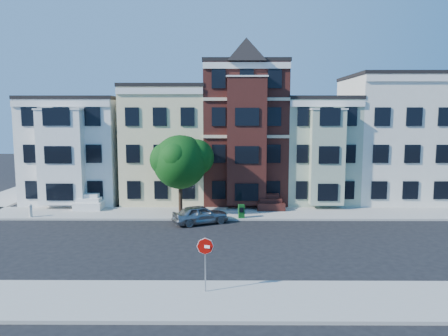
{
  "coord_description": "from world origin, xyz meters",
  "views": [
    {
      "loc": [
        -1.62,
        -25.43,
        7.84
      ],
      "look_at": [
        -1.78,
        3.76,
        4.2
      ],
      "focal_mm": 35.0,
      "sensor_mm": 36.0,
      "label": 1
    }
  ],
  "objects_px": {
    "newspaper_box": "(241,211)",
    "fire_hydrant": "(31,212)",
    "parked_car": "(200,214)",
    "street_tree": "(180,166)",
    "stop_sign": "(205,261)"
  },
  "relations": [
    {
      "from": "newspaper_box",
      "to": "street_tree",
      "type": "bearing_deg",
      "value": 158.99
    },
    {
      "from": "fire_hydrant",
      "to": "newspaper_box",
      "type": "bearing_deg",
      "value": -0.64
    },
    {
      "from": "street_tree",
      "to": "fire_hydrant",
      "type": "distance_m",
      "value": 11.69
    },
    {
      "from": "fire_hydrant",
      "to": "stop_sign",
      "type": "xyz_separation_m",
      "value": [
        13.76,
        -13.72,
        0.96
      ]
    },
    {
      "from": "street_tree",
      "to": "parked_car",
      "type": "bearing_deg",
      "value": -54.79
    },
    {
      "from": "parked_car",
      "to": "street_tree",
      "type": "bearing_deg",
      "value": 10.75
    },
    {
      "from": "parked_car",
      "to": "fire_hydrant",
      "type": "bearing_deg",
      "value": 59.43
    },
    {
      "from": "newspaper_box",
      "to": "fire_hydrant",
      "type": "bearing_deg",
      "value": 172.42
    },
    {
      "from": "parked_car",
      "to": "stop_sign",
      "type": "bearing_deg",
      "value": 159.94
    },
    {
      "from": "parked_car",
      "to": "stop_sign",
      "type": "relative_size",
      "value": 1.48
    },
    {
      "from": "street_tree",
      "to": "newspaper_box",
      "type": "height_order",
      "value": "street_tree"
    },
    {
      "from": "newspaper_box",
      "to": "stop_sign",
      "type": "xyz_separation_m",
      "value": [
        -2.02,
        -13.54,
        0.86
      ]
    },
    {
      "from": "street_tree",
      "to": "stop_sign",
      "type": "relative_size",
      "value": 2.78
    },
    {
      "from": "fire_hydrant",
      "to": "stop_sign",
      "type": "distance_m",
      "value": 19.46
    },
    {
      "from": "street_tree",
      "to": "parked_car",
      "type": "xyz_separation_m",
      "value": [
        1.66,
        -2.36,
        -3.23
      ]
    }
  ]
}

